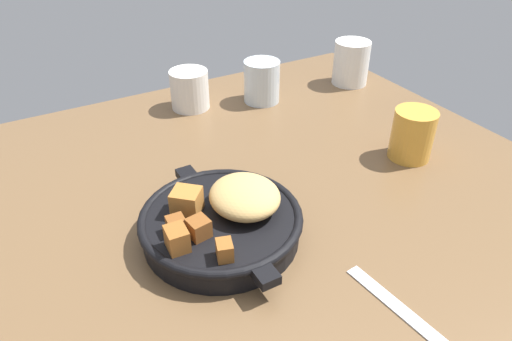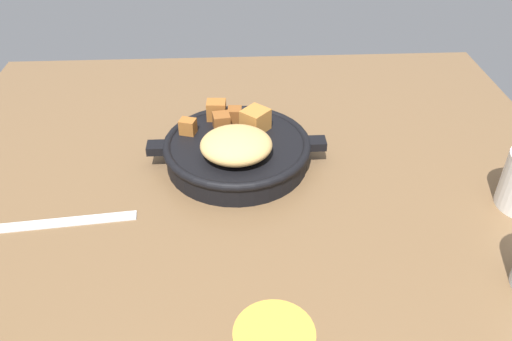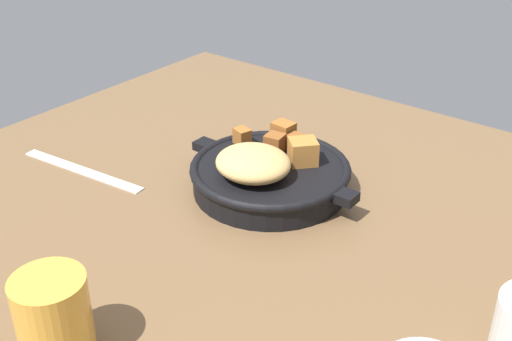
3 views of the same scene
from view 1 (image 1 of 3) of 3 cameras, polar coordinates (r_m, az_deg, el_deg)
ground_plane at (r=65.41cm, az=2.09°, el=-5.47°), size 90.88×89.83×2.40cm
cast_iron_skillet at (r=58.80cm, az=-4.04°, el=-6.01°), size 24.79×20.54×7.02cm
butter_knife at (r=53.33cm, az=19.87°, el=-17.71°), size 20.78×3.72×0.36cm
juice_glass_amber at (r=77.54cm, az=18.56°, el=4.18°), size 6.61×6.61×8.10cm
water_glass_short at (r=92.24cm, az=0.71°, el=10.82°), size 6.99×6.99×8.12cm
ceramic_mug_white at (r=90.55cm, az=-8.11°, el=9.76°), size 7.23×7.23×7.39cm
white_creamer_pitcher at (r=102.14cm, az=11.53°, el=12.77°), size 7.37×7.37×9.03cm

